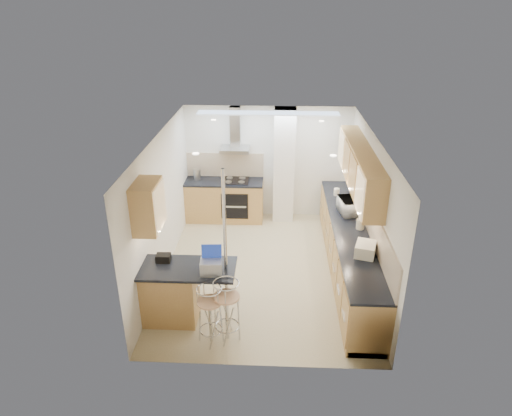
{
  "coord_description": "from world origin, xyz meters",
  "views": [
    {
      "loc": [
        0.18,
        -7.13,
        4.58
      ],
      "look_at": [
        -0.16,
        0.2,
        1.16
      ],
      "focal_mm": 32.0,
      "sensor_mm": 36.0,
      "label": 1
    }
  ],
  "objects_px": {
    "bar_stool_end": "(227,311)",
    "bread_bin": "(365,249)",
    "microwave": "(349,206)",
    "laptop": "(211,267)",
    "bar_stool_near": "(210,315)"
  },
  "relations": [
    {
      "from": "microwave",
      "to": "bar_stool_near",
      "type": "bearing_deg",
      "value": 127.45
    },
    {
      "from": "microwave",
      "to": "laptop",
      "type": "height_order",
      "value": "microwave"
    },
    {
      "from": "microwave",
      "to": "bread_bin",
      "type": "height_order",
      "value": "microwave"
    },
    {
      "from": "laptop",
      "to": "microwave",
      "type": "bearing_deg",
      "value": 39.88
    },
    {
      "from": "bar_stool_near",
      "to": "bread_bin",
      "type": "height_order",
      "value": "bread_bin"
    },
    {
      "from": "bar_stool_near",
      "to": "bread_bin",
      "type": "xyz_separation_m",
      "value": [
        2.3,
        1.02,
        0.55
      ]
    },
    {
      "from": "microwave",
      "to": "laptop",
      "type": "xyz_separation_m",
      "value": [
        -2.27,
        -2.17,
        -0.02
      ]
    },
    {
      "from": "bar_stool_near",
      "to": "bread_bin",
      "type": "bearing_deg",
      "value": 44.76
    },
    {
      "from": "microwave",
      "to": "bread_bin",
      "type": "bearing_deg",
      "value": 170.93
    },
    {
      "from": "microwave",
      "to": "bread_bin",
      "type": "distance_m",
      "value": 1.51
    },
    {
      "from": "bar_stool_end",
      "to": "bread_bin",
      "type": "relative_size",
      "value": 2.63
    },
    {
      "from": "microwave",
      "to": "bread_bin",
      "type": "relative_size",
      "value": 1.37
    },
    {
      "from": "microwave",
      "to": "bar_stool_near",
      "type": "distance_m",
      "value": 3.44
    },
    {
      "from": "bar_stool_near",
      "to": "bar_stool_end",
      "type": "distance_m",
      "value": 0.24
    },
    {
      "from": "bar_stool_near",
      "to": "bar_stool_end",
      "type": "relative_size",
      "value": 0.95
    }
  ]
}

